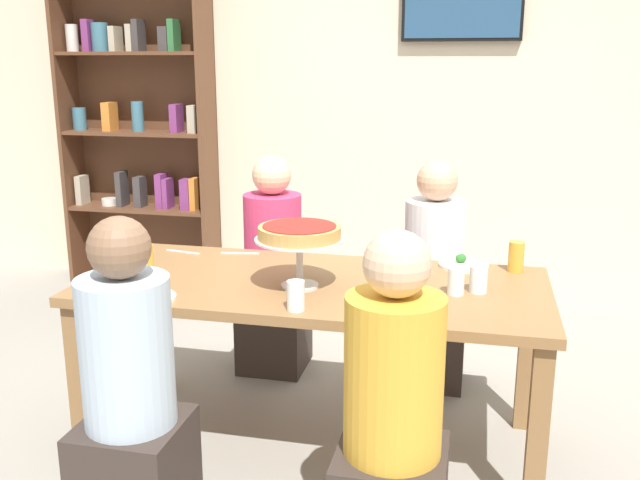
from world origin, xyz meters
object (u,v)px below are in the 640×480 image
Objects in this scene: diner_far_left at (274,280)px; diner_near_right at (392,439)px; television at (462,4)px; cutlery_knife_near at (183,252)px; diner_far_right at (433,290)px; water_glass_clear_near at (456,281)px; water_glass_clear_far at (296,296)px; diner_near_left at (131,411)px; beer_glass_amber_tall at (516,257)px; bookshelf at (140,130)px; deep_dish_pizza_stand at (299,236)px; cutlery_fork_near at (240,253)px; salad_plate_far_diner at (146,294)px; water_glass_clear_spare at (478,279)px; dining_table at (315,301)px; salad_plate_near_diner at (463,264)px; beer_glass_amber_short at (144,260)px.

diner_far_left is 1.00× the size of diner_near_right.
cutlery_knife_near is at bearing -123.04° from television.
diner_far_right is 0.85m from water_glass_clear_near.
television reaches higher than water_glass_clear_far.
diner_near_left is 1.68m from beer_glass_amber_tall.
water_glass_clear_near is (0.13, -0.79, 0.30)m from diner_far_right.
diner_far_left is 0.83m from diner_far_right.
television is at bearing 147.80° from diner_far_left.
cutlery_knife_near is at bearing 13.90° from diner_near_left.
beer_glass_amber_tall is at bearing -33.25° from bookshelf.
cutlery_fork_near is at bearing 133.28° from deep_dish_pizza_stand.
salad_plate_far_diner is at bearing -153.27° from beer_glass_amber_tall.
water_glass_clear_near is at bearing -122.89° from beer_glass_amber_tall.
diner_near_right is 6.39× the size of cutlery_fork_near.
water_glass_clear_spare is at bearing 16.89° from salad_plate_far_diner.
beer_glass_amber_tall reaches higher than cutlery_fork_near.
dining_table is 0.56m from cutlery_fork_near.
diner_far_right is at bearing -30.57° from diner_near_left.
salad_plate_far_diner is 0.58m from water_glass_clear_far.
water_glass_clear_near is 1.32m from cutlery_knife_near.
diner_far_right reaches higher than cutlery_knife_near.
diner_far_left is 10.49× the size of water_glass_clear_far.
diner_near_right reaches higher than water_glass_clear_near.
dining_table is 0.88m from beer_glass_amber_tall.
beer_glass_amber_tall is (0.80, 0.33, 0.15)m from dining_table.
beer_glass_amber_tall is 0.36m from water_glass_clear_spare.
cutlery_fork_near is at bearing 179.64° from beer_glass_amber_tall.
diner_near_left is at bearing -107.82° from television.
diner_far_right is at bearing 68.95° from water_glass_clear_far.
deep_dish_pizza_stand is at bearing 27.78° from salad_plate_far_diner.
salad_plate_near_diner is 1.02m from cutlery_fork_near.
deep_dish_pizza_stand is 1.68× the size of salad_plate_far_diner.
cutlery_fork_near is at bearing -161.64° from cutlery_knife_near.
beer_glass_amber_tall is at bearing 26.73° from salad_plate_far_diner.
water_glass_clear_spare is at bearing 3.47° from beer_glass_amber_short.
cutlery_fork_near is (-0.44, 0.34, 0.09)m from dining_table.
beer_glass_amber_short is 0.78m from water_glass_clear_far.
dining_table is at bearing -31.08° from diner_near_left.
water_glass_clear_far is (0.46, 0.40, 0.30)m from diner_near_left.
deep_dish_pizza_stand is at bearing 23.53° from diner_far_left.
dining_table is 2.47× the size of television.
diner_far_right is 1.00× the size of diner_near_right.
water_glass_clear_far reaches higher than cutlery_fork_near.
beer_glass_amber_tall is at bearing -168.32° from cutlery_knife_near.
diner_far_left is 8.72× the size of beer_glass_amber_short.
deep_dish_pizza_stand is at bearing -115.82° from dining_table.
deep_dish_pizza_stand is 0.79m from salad_plate_near_diner.
dining_table is 14.25× the size of beer_glass_amber_short.
television is 4.23× the size of cutlery_fork_near.
diner_far_right is 8.77× the size of beer_glass_amber_tall.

